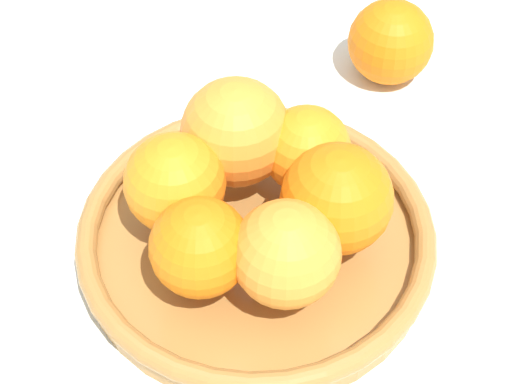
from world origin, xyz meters
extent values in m
plane|color=silver|center=(0.00, 0.00, 0.00)|extent=(4.00, 4.00, 0.00)
cylinder|color=#A57238|center=(0.00, 0.00, 0.01)|extent=(0.26, 0.26, 0.02)
torus|color=#A57238|center=(0.00, 0.00, 0.02)|extent=(0.27, 0.27, 0.02)
sphere|color=orange|center=(-0.03, -0.05, 0.07)|extent=(0.08, 0.08, 0.08)
sphere|color=orange|center=(0.04, -0.05, 0.07)|extent=(0.07, 0.07, 0.07)
sphere|color=orange|center=(0.06, 0.01, 0.07)|extent=(0.07, 0.07, 0.07)
sphere|color=orange|center=(0.02, 0.05, 0.07)|extent=(0.07, 0.07, 0.07)
sphere|color=orange|center=(-0.04, 0.04, 0.07)|extent=(0.08, 0.08, 0.08)
sphere|color=orange|center=(-0.06, -0.01, 0.07)|extent=(0.07, 0.07, 0.07)
sphere|color=orange|center=(-0.23, -0.07, 0.04)|extent=(0.08, 0.08, 0.08)
camera|label=1|loc=(0.27, 0.29, 0.52)|focal=60.00mm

